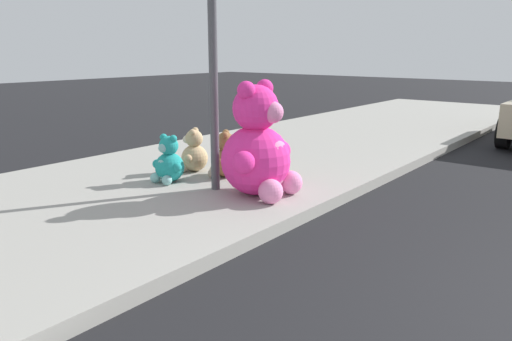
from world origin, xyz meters
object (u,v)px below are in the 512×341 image
(sign_pole, at_px, (213,55))
(plush_brown, at_px, (224,158))
(plush_pink_large, at_px, (259,150))
(plush_tan, at_px, (193,154))
(plush_teal, at_px, (168,163))
(plush_lime, at_px, (253,158))

(sign_pole, height_order, plush_brown, sign_pole)
(sign_pole, bearing_deg, plush_pink_large, -75.58)
(plush_tan, bearing_deg, plush_teal, -164.35)
(sign_pole, xyz_separation_m, plush_tan, (0.50, 0.92, -1.44))
(plush_teal, xyz_separation_m, plush_tan, (0.64, 0.18, -0.00))
(sign_pole, xyz_separation_m, plush_brown, (0.55, 0.35, -1.43))
(plush_pink_large, bearing_deg, plush_teal, 102.48)
(plush_lime, height_order, plush_brown, plush_brown)
(sign_pole, distance_m, plush_teal, 1.62)
(sign_pole, bearing_deg, plush_teal, 100.91)
(plush_brown, xyz_separation_m, plush_teal, (-0.69, 0.40, -0.00))
(sign_pole, xyz_separation_m, plush_teal, (-0.14, 0.74, -1.44))
(sign_pole, xyz_separation_m, plush_pink_large, (0.15, -0.59, -1.13))
(plush_tan, bearing_deg, sign_pole, -118.26)
(plush_brown, bearing_deg, plush_pink_large, -112.74)
(plush_lime, distance_m, plush_tan, 0.90)
(plush_lime, height_order, plush_tan, plush_tan)
(plush_pink_large, distance_m, plush_teal, 1.40)
(plush_pink_large, height_order, plush_brown, plush_pink_large)
(plush_pink_large, xyz_separation_m, plush_teal, (-0.30, 1.34, -0.30))
(plush_lime, bearing_deg, plush_tan, 126.41)
(plush_brown, height_order, plush_tan, plush_brown)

